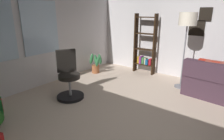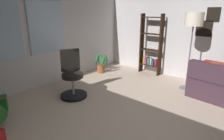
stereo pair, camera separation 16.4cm
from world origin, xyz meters
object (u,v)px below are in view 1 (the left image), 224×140
(bookshelf, at_px, (145,48))
(potted_plant, at_px, (96,64))
(office_chair, at_px, (69,79))
(floor_lamp, at_px, (187,24))

(bookshelf, height_order, potted_plant, bookshelf)
(office_chair, distance_m, potted_plant, 1.73)
(office_chair, height_order, bookshelf, bookshelf)
(floor_lamp, distance_m, potted_plant, 2.70)
(office_chair, bearing_deg, potted_plant, 22.86)
(bookshelf, bearing_deg, office_chair, 169.32)
(potted_plant, bearing_deg, floor_lamp, -81.06)
(office_chair, distance_m, floor_lamp, 2.82)
(bookshelf, relative_size, potted_plant, 2.97)
(office_chair, xyz_separation_m, potted_plant, (1.59, 0.67, -0.14))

